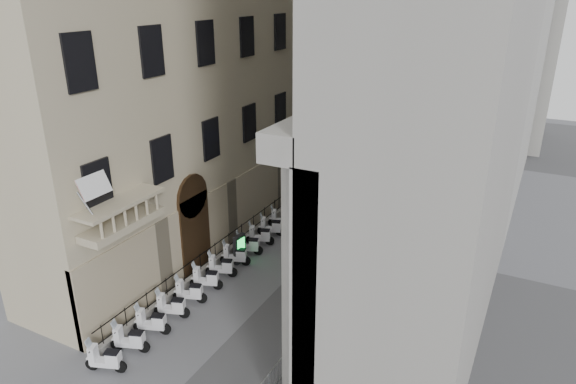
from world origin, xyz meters
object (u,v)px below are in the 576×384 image
object	(u,v)px
street_lamp	(303,141)
security_tent	(351,154)
info_kiosk	(240,249)
scooter_0	(108,371)
pedestrian_b	(415,177)
pedestrian_a	(371,172)

from	to	relation	value
street_lamp	security_tent	bearing A→B (deg)	53.67
info_kiosk	scooter_0	bearing A→B (deg)	-83.37
pedestrian_b	scooter_0	bearing A→B (deg)	108.57
pedestrian_b	security_tent	bearing A→B (deg)	49.95
security_tent	street_lamp	bearing A→B (deg)	-110.69
security_tent	street_lamp	xyz separation A→B (m)	(-1.83, -4.86, 2.05)
scooter_0	pedestrian_b	xyz separation A→B (m)	(5.96, 26.16, 0.94)
security_tent	pedestrian_a	world-z (taller)	security_tent
security_tent	pedestrian_a	distance (m)	2.51
scooter_0	info_kiosk	xyz separation A→B (m)	(0.06, 10.08, 0.87)
pedestrian_a	pedestrian_b	size ratio (longest dim) A/B	0.96
scooter_0	pedestrian_a	xyz separation A→B (m)	(2.57, 25.80, 0.90)
scooter_0	pedestrian_a	size ratio (longest dim) A/B	0.83
security_tent	pedestrian_b	xyz separation A→B (m)	(4.77, 1.60, -1.65)
pedestrian_b	street_lamp	bearing A→B (deg)	75.76
security_tent	info_kiosk	world-z (taller)	security_tent
info_kiosk	pedestrian_a	size ratio (longest dim) A/B	0.95
scooter_0	info_kiosk	world-z (taller)	info_kiosk
scooter_0	street_lamp	bearing A→B (deg)	-17.75
scooter_0	street_lamp	size ratio (longest dim) A/B	0.19
street_lamp	pedestrian_b	bearing A→B (deg)	28.71
street_lamp	pedestrian_b	xyz separation A→B (m)	(6.60, 6.46, -3.70)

